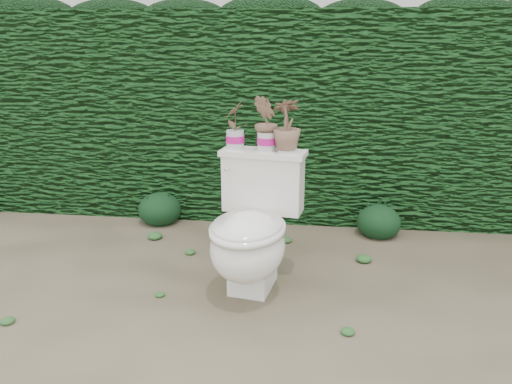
# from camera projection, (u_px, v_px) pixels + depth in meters

# --- Properties ---
(ground) EXTENTS (60.00, 60.00, 0.00)m
(ground) POSITION_uv_depth(u_px,v_px,m) (243.00, 291.00, 2.89)
(ground) COLOR #766B51
(ground) RESTS_ON ground
(hedge) EXTENTS (8.00, 1.00, 1.60)m
(hedge) POSITION_uv_depth(u_px,v_px,m) (271.00, 113.00, 4.16)
(hedge) COLOR #1C541C
(hedge) RESTS_ON ground
(toilet) EXTENTS (0.55, 0.74, 0.78)m
(toilet) POSITION_uv_depth(u_px,v_px,m) (252.00, 232.00, 2.82)
(toilet) COLOR white
(toilet) RESTS_ON ground
(potted_plant_left) EXTENTS (0.13, 0.16, 0.27)m
(potted_plant_left) POSITION_uv_depth(u_px,v_px,m) (235.00, 126.00, 2.92)
(potted_plant_left) COLOR #237224
(potted_plant_left) RESTS_ON toilet
(potted_plant_center) EXTENTS (0.18, 0.20, 0.31)m
(potted_plant_center) POSITION_uv_depth(u_px,v_px,m) (267.00, 124.00, 2.86)
(potted_plant_center) COLOR #237224
(potted_plant_center) RESTS_ON toilet
(potted_plant_right) EXTENTS (0.21, 0.21, 0.29)m
(potted_plant_right) POSITION_uv_depth(u_px,v_px,m) (287.00, 127.00, 2.83)
(potted_plant_right) COLOR #237224
(potted_plant_right) RESTS_ON toilet
(liriope_clump_1) EXTENTS (0.33, 0.33, 0.27)m
(liriope_clump_1) POSITION_uv_depth(u_px,v_px,m) (159.00, 206.00, 3.93)
(liriope_clump_1) COLOR #133818
(liriope_clump_1) RESTS_ON ground
(liriope_clump_2) EXTENTS (0.32, 0.32, 0.26)m
(liriope_clump_2) POSITION_uv_depth(u_px,v_px,m) (379.00, 219.00, 3.68)
(liriope_clump_2) COLOR #133818
(liriope_clump_2) RESTS_ON ground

